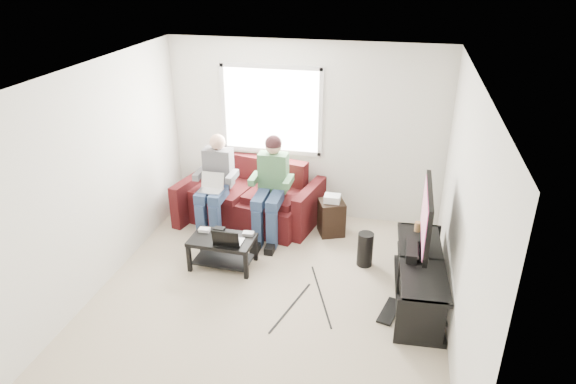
{
  "coord_description": "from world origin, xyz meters",
  "views": [
    {
      "loc": [
        1.3,
        -4.7,
        3.65
      ],
      "look_at": [
        0.11,
        0.6,
        1.11
      ],
      "focal_mm": 32.0,
      "sensor_mm": 36.0,
      "label": 1
    }
  ],
  "objects_px": {
    "sofa": "(251,200)",
    "tv_stand": "(419,281)",
    "tv": "(426,218)",
    "end_table": "(331,216)",
    "coffee_table": "(222,246)",
    "subwoofer": "(365,249)"
  },
  "relations": [
    {
      "from": "sofa",
      "to": "tv_stand",
      "type": "xyz_separation_m",
      "value": [
        2.42,
        -1.43,
        -0.09
      ]
    },
    {
      "from": "tv",
      "to": "end_table",
      "type": "distance_m",
      "value": 1.85
    },
    {
      "from": "coffee_table",
      "to": "tv_stand",
      "type": "height_order",
      "value": "tv_stand"
    },
    {
      "from": "tv_stand",
      "to": "coffee_table",
      "type": "bearing_deg",
      "value": 175.95
    },
    {
      "from": "sofa",
      "to": "tv_stand",
      "type": "height_order",
      "value": "sofa"
    },
    {
      "from": "sofa",
      "to": "tv",
      "type": "bearing_deg",
      "value": -28.81
    },
    {
      "from": "sofa",
      "to": "subwoofer",
      "type": "xyz_separation_m",
      "value": [
        1.76,
        -0.85,
        -0.11
      ]
    },
    {
      "from": "tv",
      "to": "subwoofer",
      "type": "relative_size",
      "value": 2.43
    },
    {
      "from": "coffee_table",
      "to": "tv",
      "type": "bearing_deg",
      "value": -1.69
    },
    {
      "from": "sofa",
      "to": "subwoofer",
      "type": "distance_m",
      "value": 1.96
    },
    {
      "from": "tv_stand",
      "to": "end_table",
      "type": "relative_size",
      "value": 2.78
    },
    {
      "from": "tv_stand",
      "to": "tv",
      "type": "distance_m",
      "value": 0.77
    },
    {
      "from": "sofa",
      "to": "subwoofer",
      "type": "bearing_deg",
      "value": -25.65
    },
    {
      "from": "coffee_table",
      "to": "subwoofer",
      "type": "bearing_deg",
      "value": 13.24
    },
    {
      "from": "tv",
      "to": "subwoofer",
      "type": "distance_m",
      "value": 1.13
    },
    {
      "from": "coffee_table",
      "to": "end_table",
      "type": "height_order",
      "value": "end_table"
    },
    {
      "from": "tv",
      "to": "coffee_table",
      "type": "bearing_deg",
      "value": 178.31
    },
    {
      "from": "tv",
      "to": "subwoofer",
      "type": "xyz_separation_m",
      "value": [
        -0.66,
        0.49,
        -0.78
      ]
    },
    {
      "from": "coffee_table",
      "to": "end_table",
      "type": "relative_size",
      "value": 1.36
    },
    {
      "from": "tv",
      "to": "subwoofer",
      "type": "bearing_deg",
      "value": 143.66
    },
    {
      "from": "subwoofer",
      "to": "coffee_table",
      "type": "bearing_deg",
      "value": -166.76
    },
    {
      "from": "tv_stand",
      "to": "subwoofer",
      "type": "bearing_deg",
      "value": 138.54
    }
  ]
}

